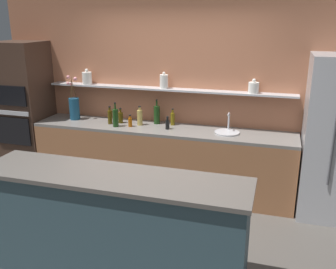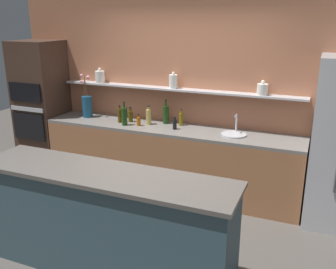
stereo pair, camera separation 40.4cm
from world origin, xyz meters
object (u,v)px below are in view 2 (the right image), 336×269
bottle_wine_5 (124,116)px  bottle_spirit_7 (149,117)px  oven_tower (42,107)px  bottle_sauce_3 (175,124)px  bottle_wine_1 (166,114)px  bottle_oil_6 (181,119)px  bottle_sauce_2 (139,121)px  sink_fixture (234,133)px  flower_vase (87,105)px  bottle_oil_0 (131,116)px  bottle_oil_4 (120,115)px

bottle_wine_5 → bottle_spirit_7: size_ratio=1.26×
oven_tower → bottle_sauce_3: oven_tower is taller
oven_tower → bottle_spirit_7: (1.82, 0.05, 0.02)m
oven_tower → bottle_wine_1: (2.02, 0.18, 0.04)m
bottle_wine_1 → bottle_oil_6: size_ratio=1.47×
bottle_sauce_2 → bottle_wine_5: 0.21m
bottle_oil_6 → bottle_sauce_3: bearing=-93.2°
sink_fixture → bottle_wine_1: size_ratio=0.93×
bottle_wine_1 → sink_fixture: bearing=-9.6°
bottle_wine_5 → bottle_sauce_3: bearing=6.5°
bottle_wine_5 → flower_vase: bearing=166.0°
flower_vase → sink_fixture: flower_vase is taller
bottle_oil_0 → bottle_wine_5: size_ratio=0.64×
oven_tower → sink_fixture: (3.03, 0.01, -0.07)m
sink_fixture → bottle_sauce_2: (-1.31, -0.08, 0.05)m
bottle_sauce_2 → bottle_spirit_7: 0.16m
oven_tower → bottle_oil_0: oven_tower is taller
bottle_oil_6 → oven_tower: bearing=-175.6°
bottle_sauce_3 → oven_tower: bearing=179.1°
bottle_sauce_3 → bottle_oil_6: bottle_oil_6 is taller
bottle_wine_1 → bottle_sauce_3: 0.32m
oven_tower → bottle_sauce_3: bearing=-0.9°
oven_tower → bottle_oil_4: size_ratio=8.04×
oven_tower → bottle_wine_5: bearing=-4.4°
flower_vase → bottle_oil_0: 0.73m
sink_fixture → bottle_oil_0: sink_fixture is taller
flower_vase → bottle_oil_6: flower_vase is taller
sink_fixture → bottle_spirit_7: bearing=178.3°
bottle_oil_0 → bottle_oil_4: bottle_oil_4 is taller
bottle_oil_4 → flower_vase: bearing=172.5°
bottle_sauce_2 → bottle_sauce_3: (0.52, 0.03, 0.00)m
bottle_oil_4 → bottle_spirit_7: 0.43m
bottle_sauce_3 → sink_fixture: bearing=3.6°
bottle_sauce_2 → bottle_sauce_3: 0.52m
bottle_spirit_7 → bottle_wine_1: bearing=33.5°
bottle_sauce_3 → bottle_oil_6: 0.21m
oven_tower → bottle_oil_4: oven_tower is taller
bottle_spirit_7 → bottle_oil_0: bearing=175.2°
bottle_oil_0 → bottle_spirit_7: (0.30, -0.03, 0.03)m
bottle_oil_0 → bottle_wine_1: bottle_wine_1 is taller
bottle_oil_6 → bottle_oil_0: bearing=-172.1°
bottle_oil_0 → bottle_spirit_7: bearing=-4.8°
bottle_wine_1 → bottle_sauce_3: bottle_wine_1 is taller
oven_tower → bottle_spirit_7: 1.82m
bottle_sauce_3 → bottle_sauce_2: bearing=-177.1°
bottle_oil_4 → bottle_wine_5: size_ratio=0.75×
bottle_oil_0 → bottle_sauce_3: bottle_oil_0 is taller
flower_vase → bottle_wine_1: 1.23m
bottle_spirit_7 → bottle_oil_4: bearing=-171.5°
bottle_oil_0 → bottle_sauce_2: bearing=-34.6°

